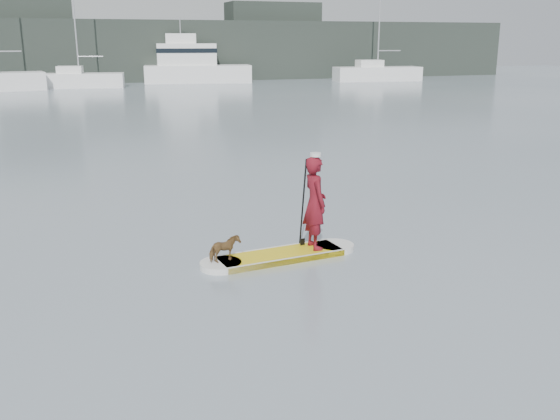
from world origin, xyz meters
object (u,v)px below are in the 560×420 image
object	(u,v)px
paddleboard	(280,256)
sailboat_f	(377,72)
paddler	(315,203)
motor_yacht_a	(193,65)
dog	(225,249)
sailboat_d	(79,79)

from	to	relation	value
paddleboard	sailboat_f	xyz separation A→B (m)	(27.13, 47.35, 0.83)
paddler	motor_yacht_a	xyz separation A→B (m)	(8.04, 50.83, 0.68)
paddleboard	motor_yacht_a	bearing A→B (deg)	74.23
sailboat_f	dog	bearing A→B (deg)	-114.07
sailboat_f	paddleboard	bearing A→B (deg)	-113.09
paddler	dog	size ratio (longest dim) A/B	3.16
paddleboard	paddler	bearing A→B (deg)	0.00
paddler	motor_yacht_a	bearing A→B (deg)	-9.91
dog	motor_yacht_a	size ratio (longest dim) A/B	0.06
paddleboard	sailboat_f	world-z (taller)	sailboat_f
paddleboard	motor_yacht_a	xyz separation A→B (m)	(8.80, 50.91, 1.68)
sailboat_d	motor_yacht_a	world-z (taller)	sailboat_d
paddler	sailboat_f	size ratio (longest dim) A/B	0.14
dog	sailboat_f	bearing A→B (deg)	-47.07
sailboat_d	motor_yacht_a	bearing A→B (deg)	25.25
dog	motor_yacht_a	world-z (taller)	motor_yacht_a
paddleboard	sailboat_f	size ratio (longest dim) A/B	0.25
sailboat_f	motor_yacht_a	bearing A→B (deg)	175.74
paddleboard	motor_yacht_a	distance (m)	51.69
paddleboard	sailboat_d	distance (m)	47.82
sailboat_f	motor_yacht_a	world-z (taller)	sailboat_f
dog	paddler	bearing A→B (deg)	-100.32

